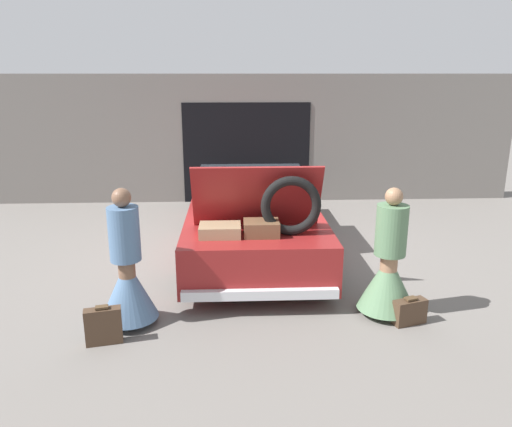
{
  "coord_description": "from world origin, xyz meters",
  "views": [
    {
      "loc": [
        -0.3,
        -7.77,
        2.82
      ],
      "look_at": [
        0.0,
        -1.27,
        0.98
      ],
      "focal_mm": 35.0,
      "sensor_mm": 36.0,
      "label": 1
    }
  ],
  "objects_px": {
    "person_right": "(388,271)",
    "suitcase_beside_right_person": "(410,312)",
    "suitcase_beside_left_person": "(103,326)",
    "car": "(253,215)",
    "person_left": "(127,277)"
  },
  "relations": [
    {
      "from": "person_right",
      "to": "suitcase_beside_right_person",
      "type": "height_order",
      "value": "person_right"
    },
    {
      "from": "person_left",
      "to": "person_right",
      "type": "relative_size",
      "value": 1.03
    },
    {
      "from": "person_right",
      "to": "suitcase_beside_left_person",
      "type": "height_order",
      "value": "person_right"
    },
    {
      "from": "car",
      "to": "suitcase_beside_left_person",
      "type": "xyz_separation_m",
      "value": [
        -1.72,
        -2.88,
        -0.38
      ]
    },
    {
      "from": "car",
      "to": "person_left",
      "type": "xyz_separation_m",
      "value": [
        -1.52,
        -2.43,
        -0.02
      ]
    },
    {
      "from": "car",
      "to": "person_left",
      "type": "height_order",
      "value": "car"
    },
    {
      "from": "suitcase_beside_left_person",
      "to": "suitcase_beside_right_person",
      "type": "height_order",
      "value": "suitcase_beside_left_person"
    },
    {
      "from": "car",
      "to": "suitcase_beside_right_person",
      "type": "bearing_deg",
      "value": -56.54
    },
    {
      "from": "person_right",
      "to": "suitcase_beside_right_person",
      "type": "bearing_deg",
      "value": -137.24
    },
    {
      "from": "suitcase_beside_left_person",
      "to": "car",
      "type": "bearing_deg",
      "value": 59.24
    },
    {
      "from": "person_right",
      "to": "suitcase_beside_left_person",
      "type": "distance_m",
      "value": 3.3
    },
    {
      "from": "person_right",
      "to": "suitcase_beside_right_person",
      "type": "xyz_separation_m",
      "value": [
        0.2,
        -0.26,
        -0.4
      ]
    },
    {
      "from": "person_right",
      "to": "car",
      "type": "bearing_deg",
      "value": 38.86
    },
    {
      "from": "car",
      "to": "person_right",
      "type": "distance_m",
      "value": 2.79
    },
    {
      "from": "suitcase_beside_left_person",
      "to": "suitcase_beside_right_person",
      "type": "bearing_deg",
      "value": 4.66
    }
  ]
}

